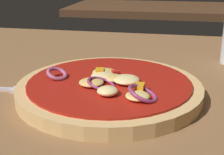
# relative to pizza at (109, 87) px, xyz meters

# --- Properties ---
(dining_table) EXTENTS (1.13, 0.98, 0.03)m
(dining_table) POSITION_rel_pizza_xyz_m (0.05, -0.03, -0.03)
(dining_table) COLOR brown
(dining_table) RESTS_ON ground
(pizza) EXTENTS (0.27, 0.27, 0.04)m
(pizza) POSITION_rel_pizza_xyz_m (0.00, 0.00, 0.00)
(pizza) COLOR tan
(pizza) RESTS_ON dining_table
(background_table) EXTENTS (0.85, 0.46, 0.03)m
(background_table) POSITION_rel_pizza_xyz_m (0.01, 1.13, -0.03)
(background_table) COLOR #4C301C
(background_table) RESTS_ON ground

